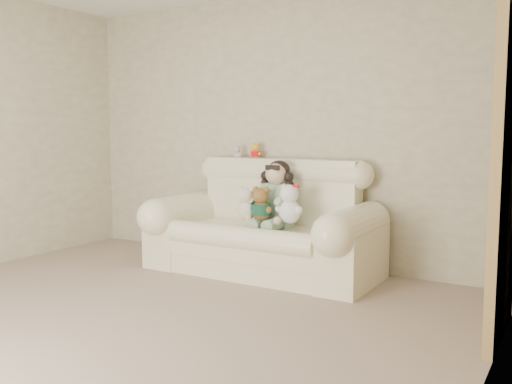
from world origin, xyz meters
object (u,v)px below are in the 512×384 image
object	(u,v)px
sofa	(262,217)
brown_teddy	(261,201)
seated_child	(276,193)
cream_teddy	(247,200)
white_cat	(290,200)

from	to	relation	value
sofa	brown_teddy	distance (m)	0.22
brown_teddy	seated_child	bearing A→B (deg)	87.44
brown_teddy	cream_teddy	world-z (taller)	brown_teddy
sofa	cream_teddy	xyz separation A→B (m)	(-0.08, -0.13, 0.16)
seated_child	brown_teddy	bearing A→B (deg)	-98.37
brown_teddy	white_cat	size ratio (longest dim) A/B	0.89
seated_child	brown_teddy	size ratio (longest dim) A/B	1.72
sofa	brown_teddy	size ratio (longest dim) A/B	5.86
white_cat	cream_teddy	xyz separation A→B (m)	(-0.41, -0.04, -0.03)
white_cat	cream_teddy	size ratio (longest dim) A/B	1.15
sofa	brown_teddy	xyz separation A→B (m)	(0.07, -0.13, 0.16)
sofa	white_cat	distance (m)	0.39
seated_child	white_cat	size ratio (longest dim) A/B	1.52
seated_child	white_cat	xyz separation A→B (m)	(0.23, -0.17, -0.03)
seated_child	white_cat	world-z (taller)	seated_child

